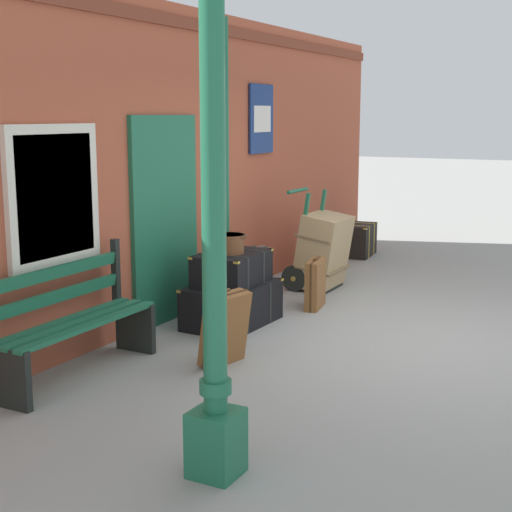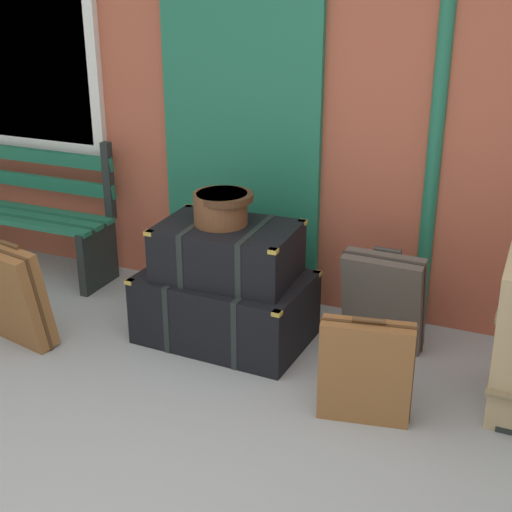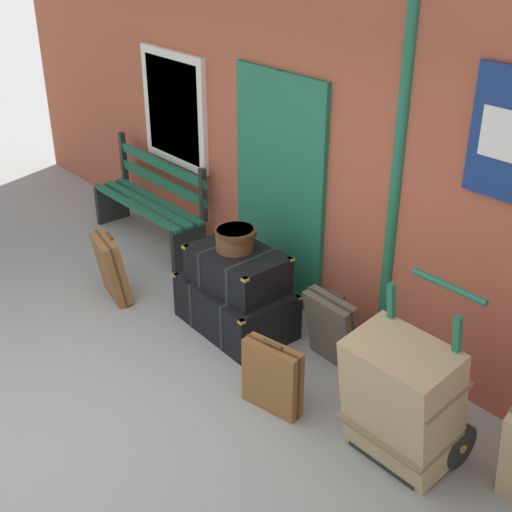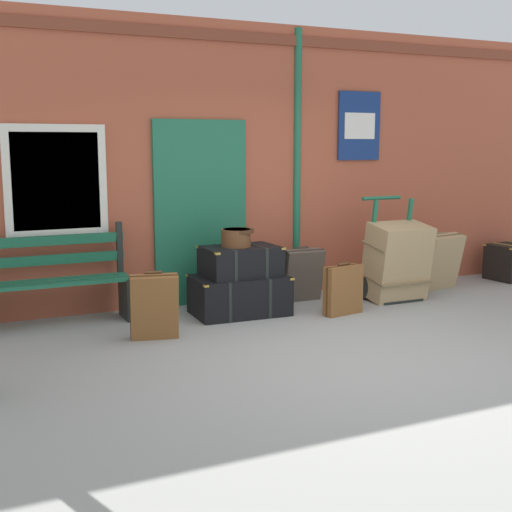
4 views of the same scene
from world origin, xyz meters
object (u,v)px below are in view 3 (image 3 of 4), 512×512
at_px(porters_trolley, 415,413).
at_px(round_hatbox, 235,238).
at_px(steamer_trunk_base, 236,306).
at_px(suitcase_charcoal, 112,268).
at_px(suitcase_olive, 272,377).
at_px(suitcase_cream, 333,330).
at_px(platform_bench, 151,203).
at_px(steamer_trunk_middle, 237,269).
at_px(large_brown_trunk, 402,401).

bearing_deg(porters_trolley, round_hatbox, 178.98).
bearing_deg(porters_trolley, steamer_trunk_base, 179.60).
distance_m(round_hatbox, suitcase_charcoal, 1.35).
bearing_deg(suitcase_olive, round_hatbox, 154.21).
bearing_deg(suitcase_charcoal, round_hatbox, 28.28).
height_order(suitcase_charcoal, suitcase_cream, suitcase_charcoal).
bearing_deg(suitcase_olive, suitcase_cream, 97.73).
distance_m(platform_bench, suitcase_olive, 3.07).
height_order(steamer_trunk_middle, round_hatbox, round_hatbox).
height_order(platform_bench, steamer_trunk_middle, platform_bench).
bearing_deg(round_hatbox, suitcase_cream, 13.59).
relative_size(large_brown_trunk, suitcase_charcoal, 1.43).
relative_size(platform_bench, steamer_trunk_middle, 1.93).
relative_size(suitcase_olive, suitcase_charcoal, 0.88).
relative_size(platform_bench, suitcase_charcoal, 2.44).
height_order(round_hatbox, suitcase_olive, round_hatbox).
bearing_deg(platform_bench, steamer_trunk_middle, -11.25).
bearing_deg(round_hatbox, platform_bench, 168.89).
xyz_separation_m(large_brown_trunk, suitcase_charcoal, (-3.05, -0.38, -0.15)).
height_order(steamer_trunk_middle, suitcase_olive, steamer_trunk_middle).
distance_m(porters_trolley, suitcase_olive, 1.03).
height_order(round_hatbox, porters_trolley, porters_trolley).
bearing_deg(suitcase_olive, steamer_trunk_base, 154.64).
xyz_separation_m(steamer_trunk_middle, suitcase_olive, (1.00, -0.49, -0.31)).
xyz_separation_m(large_brown_trunk, suitcase_olive, (-0.92, -0.30, -0.20)).
xyz_separation_m(steamer_trunk_base, large_brown_trunk, (1.93, -0.18, 0.26)).
bearing_deg(steamer_trunk_base, steamer_trunk_middle, 24.24).
bearing_deg(suitcase_cream, steamer_trunk_middle, -164.97).
xyz_separation_m(porters_trolley, suitcase_cream, (-1.02, 0.26, 0.04)).
height_order(large_brown_trunk, suitcase_cream, large_brown_trunk).
height_order(porters_trolley, large_brown_trunk, porters_trolley).
height_order(steamer_trunk_middle, large_brown_trunk, large_brown_trunk).
xyz_separation_m(round_hatbox, large_brown_trunk, (1.96, -0.21, -0.38)).
relative_size(porters_trolley, suitcase_olive, 2.11).
xyz_separation_m(platform_bench, steamer_trunk_base, (1.93, -0.40, -0.23)).
height_order(steamer_trunk_base, steamer_trunk_middle, steamer_trunk_middle).
xyz_separation_m(porters_trolley, suitcase_olive, (-0.92, -0.47, -0.01)).
relative_size(platform_bench, porters_trolley, 1.32).
distance_m(steamer_trunk_base, suitcase_charcoal, 1.26).
xyz_separation_m(platform_bench, suitcase_charcoal, (0.81, -0.96, -0.13)).
distance_m(large_brown_trunk, suitcase_charcoal, 3.08).
distance_m(steamer_trunk_base, suitcase_olive, 1.12).
bearing_deg(large_brown_trunk, porters_trolley, 90.00).
relative_size(steamer_trunk_base, suitcase_olive, 1.80).
bearing_deg(suitcase_charcoal, large_brown_trunk, 7.13).
xyz_separation_m(porters_trolley, large_brown_trunk, (-0.00, -0.17, 0.19)).
distance_m(round_hatbox, suitcase_olive, 1.29).
xyz_separation_m(suitcase_olive, suitcase_cream, (-0.10, 0.73, 0.05)).
distance_m(steamer_trunk_base, porters_trolley, 1.93).
distance_m(platform_bench, porters_trolley, 3.89).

